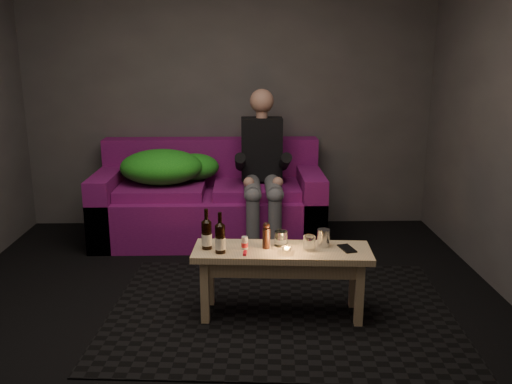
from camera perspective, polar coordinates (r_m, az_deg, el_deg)
floor at (r=3.56m, az=-3.50°, el=-14.18°), size 4.50×4.50×0.00m
room at (r=3.60m, az=-3.64°, el=13.44°), size 4.50×4.50×4.50m
rug at (r=3.76m, az=2.61°, el=-12.40°), size 2.40×1.82×0.01m
sofa at (r=5.14m, az=-4.84°, el=-1.18°), size 2.08×0.94×0.90m
green_blanket at (r=5.09m, az=-9.32°, el=2.58°), size 0.92×0.63×0.31m
person at (r=4.88m, az=0.67°, el=2.80°), size 0.38×0.86×1.39m
coffee_table at (r=3.56m, az=2.74°, el=-7.27°), size 1.17×0.44×0.47m
beer_bottle_a at (r=3.51m, az=-5.22°, el=-4.45°), size 0.07×0.07×0.27m
beer_bottle_b at (r=3.44m, az=-3.79°, el=-4.85°), size 0.07×0.07×0.27m
salt_shaker at (r=3.51m, az=-1.21°, el=-5.38°), size 0.04×0.04×0.09m
pepper_mill at (r=3.52m, az=1.08°, el=-4.91°), size 0.06×0.06×0.13m
tumbler_back at (r=3.57m, az=2.64°, el=-4.91°), size 0.10×0.10×0.10m
tealight at (r=3.46m, az=3.23°, el=-6.10°), size 0.06×0.06×0.04m
tumbler_front at (r=3.50m, az=5.62°, el=-5.39°), size 0.08×0.08×0.10m
steel_cup at (r=3.59m, az=7.11°, el=-4.80°), size 0.10×0.10×0.11m
smartphone at (r=3.57m, az=9.56°, el=-5.88°), size 0.11×0.17×0.01m
red_lighter at (r=3.44m, az=-1.17°, el=-6.44°), size 0.03×0.08×0.01m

